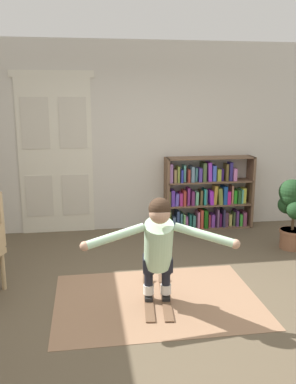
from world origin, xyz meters
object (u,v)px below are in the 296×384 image
(bookshelf, at_px, (207,196))
(skis_pair, at_px, (157,297))
(person_skier, at_px, (159,243))
(potted_plant, at_px, (292,206))

(bookshelf, relative_size, skis_pair, 1.46)
(bookshelf, distance_m, person_skier, 2.76)
(potted_plant, height_order, skis_pair, potted_plant)
(bookshelf, xyz_separation_m, potted_plant, (0.90, -1.07, 0.08))
(skis_pair, xyz_separation_m, person_skier, (-0.02, -0.19, 0.66))
(bookshelf, height_order, skis_pair, bookshelf)
(bookshelf, distance_m, potted_plant, 1.40)
(person_skier, bearing_deg, skis_pair, 83.74)
(skis_pair, bearing_deg, potted_plant, 30.04)
(bookshelf, height_order, potted_plant, bookshelf)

